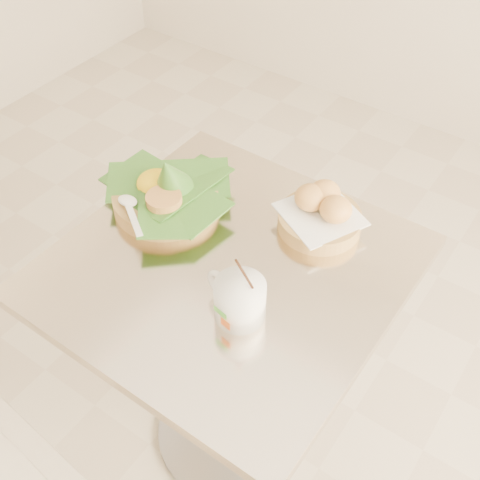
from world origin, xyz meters
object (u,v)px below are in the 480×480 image
Objects in this scene: bread_basket at (321,213)px; coffee_mug at (239,299)px; rice_basket at (165,192)px; cafe_table at (230,326)px.

coffee_mug is at bearing -90.98° from bread_basket.
coffee_mug reaches higher than bread_basket.
coffee_mug reaches higher than rice_basket.
rice_basket reaches higher than bread_basket.
bread_basket reaches higher than cafe_table.
rice_basket is 1.44× the size of bread_basket.
coffee_mug is at bearing -45.58° from cafe_table.
cafe_table is at bearing 134.42° from coffee_mug.
bread_basket is (0.10, 0.22, 0.26)m from cafe_table.
cafe_table is 2.44× the size of rice_basket.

